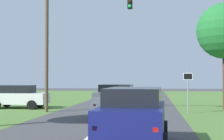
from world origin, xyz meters
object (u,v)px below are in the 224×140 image
red_suv_near (133,116)px  keep_moving_sign (188,86)px  crossing_suv_far (18,96)px  traffic_light (68,31)px  pickup_truck_lead (117,101)px

red_suv_near → keep_moving_sign: (2.85, 10.91, 0.72)m
red_suv_near → crossing_suv_far: (-9.54, 13.27, -0.11)m
keep_moving_sign → crossing_suv_far: (-12.39, 2.36, -0.83)m
red_suv_near → crossing_suv_far: 16.34m
traffic_light → keep_moving_sign: 8.70m
traffic_light → keep_moving_sign: size_ratio=3.08×
crossing_suv_far → keep_moving_sign: bearing=-10.8°
keep_moving_sign → traffic_light: bearing=-179.5°
red_suv_near → traffic_light: 12.74m
traffic_light → crossing_suv_far: size_ratio=1.93×
pickup_truck_lead → crossing_suv_far: (-8.11, 5.40, -0.08)m
traffic_light → crossing_suv_far: 6.84m
pickup_truck_lead → crossing_suv_far: size_ratio=1.14×
keep_moving_sign → pickup_truck_lead: bearing=-144.6°
pickup_truck_lead → traffic_light: 6.44m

